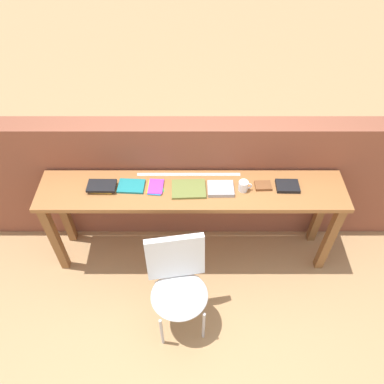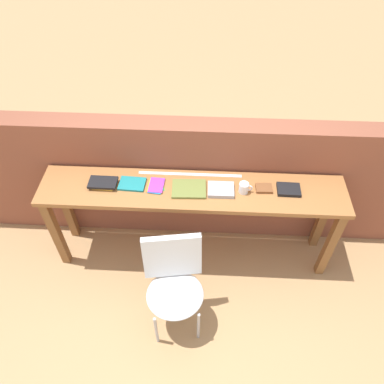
{
  "view_description": "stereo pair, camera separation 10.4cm",
  "coord_description": "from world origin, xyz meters",
  "px_view_note": "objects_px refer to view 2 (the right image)",
  "views": [
    {
      "loc": [
        -0.0,
        -1.78,
        3.06
      ],
      "look_at": [
        0.0,
        0.25,
        0.9
      ],
      "focal_mm": 35.0,
      "sensor_mm": 36.0,
      "label": 1
    },
    {
      "loc": [
        0.1,
        -1.78,
        3.06
      ],
      "look_at": [
        0.0,
        0.25,
        0.9
      ],
      "focal_mm": 35.0,
      "sensor_mm": 36.0,
      "label": 2
    }
  ],
  "objects_px": {
    "pamphlet_pile_colourful": "(156,185)",
    "book_open_centre": "(189,189)",
    "magazine_cycling": "(132,184)",
    "leather_journal_brown": "(264,188)",
    "chair_white_moulded": "(174,282)",
    "book_stack_leftmost": "(103,183)",
    "book_repair_rightmost": "(289,190)",
    "mug": "(244,188)"
  },
  "relations": [
    {
      "from": "magazine_cycling",
      "to": "book_repair_rightmost",
      "type": "bearing_deg",
      "value": 2.83
    },
    {
      "from": "chair_white_moulded",
      "to": "book_stack_leftmost",
      "type": "relative_size",
      "value": 3.89
    },
    {
      "from": "pamphlet_pile_colourful",
      "to": "book_open_centre",
      "type": "xyz_separation_m",
      "value": [
        0.27,
        -0.03,
        0.0
      ]
    },
    {
      "from": "pamphlet_pile_colourful",
      "to": "chair_white_moulded",
      "type": "bearing_deg",
      "value": -74.04
    },
    {
      "from": "book_open_centre",
      "to": "mug",
      "type": "height_order",
      "value": "mug"
    },
    {
      "from": "book_stack_leftmost",
      "to": "book_open_centre",
      "type": "xyz_separation_m",
      "value": [
        0.7,
        -0.02,
        -0.01
      ]
    },
    {
      "from": "book_open_centre",
      "to": "leather_journal_brown",
      "type": "height_order",
      "value": "leather_journal_brown"
    },
    {
      "from": "book_stack_leftmost",
      "to": "magazine_cycling",
      "type": "height_order",
      "value": "book_stack_leftmost"
    },
    {
      "from": "magazine_cycling",
      "to": "leather_journal_brown",
      "type": "distance_m",
      "value": 1.07
    },
    {
      "from": "chair_white_moulded",
      "to": "book_repair_rightmost",
      "type": "distance_m",
      "value": 1.16
    },
    {
      "from": "mug",
      "to": "book_repair_rightmost",
      "type": "relative_size",
      "value": 0.6
    },
    {
      "from": "chair_white_moulded",
      "to": "pamphlet_pile_colourful",
      "type": "height_order",
      "value": "pamphlet_pile_colourful"
    },
    {
      "from": "chair_white_moulded",
      "to": "mug",
      "type": "height_order",
      "value": "mug"
    },
    {
      "from": "chair_white_moulded",
      "to": "leather_journal_brown",
      "type": "height_order",
      "value": "leather_journal_brown"
    },
    {
      "from": "book_open_centre",
      "to": "mug",
      "type": "xyz_separation_m",
      "value": [
        0.44,
        0.0,
        0.03
      ]
    },
    {
      "from": "book_open_centre",
      "to": "leather_journal_brown",
      "type": "xyz_separation_m",
      "value": [
        0.6,
        0.04,
        0.0
      ]
    },
    {
      "from": "pamphlet_pile_colourful",
      "to": "book_repair_rightmost",
      "type": "relative_size",
      "value": 1.05
    },
    {
      "from": "magazine_cycling",
      "to": "chair_white_moulded",
      "type": "bearing_deg",
      "value": -56.86
    },
    {
      "from": "chair_white_moulded",
      "to": "magazine_cycling",
      "type": "height_order",
      "value": "magazine_cycling"
    },
    {
      "from": "chair_white_moulded",
      "to": "magazine_cycling",
      "type": "xyz_separation_m",
      "value": [
        -0.39,
        0.67,
        0.36
      ]
    },
    {
      "from": "mug",
      "to": "book_repair_rightmost",
      "type": "xyz_separation_m",
      "value": [
        0.36,
        0.03,
        -0.03
      ]
    },
    {
      "from": "book_stack_leftmost",
      "to": "book_open_centre",
      "type": "relative_size",
      "value": 0.84
    },
    {
      "from": "chair_white_moulded",
      "to": "book_stack_leftmost",
      "type": "xyz_separation_m",
      "value": [
        -0.62,
        0.65,
        0.38
      ]
    },
    {
      "from": "mug",
      "to": "book_open_centre",
      "type": "bearing_deg",
      "value": -179.87
    },
    {
      "from": "pamphlet_pile_colourful",
      "to": "mug",
      "type": "bearing_deg",
      "value": -2.18
    },
    {
      "from": "magazine_cycling",
      "to": "pamphlet_pile_colourful",
      "type": "relative_size",
      "value": 1.1
    },
    {
      "from": "mug",
      "to": "leather_journal_brown",
      "type": "bearing_deg",
      "value": 11.97
    },
    {
      "from": "book_open_centre",
      "to": "pamphlet_pile_colourful",
      "type": "bearing_deg",
      "value": 171.92
    },
    {
      "from": "magazine_cycling",
      "to": "book_repair_rightmost",
      "type": "height_order",
      "value": "book_repair_rightmost"
    },
    {
      "from": "chair_white_moulded",
      "to": "magazine_cycling",
      "type": "bearing_deg",
      "value": 120.09
    },
    {
      "from": "chair_white_moulded",
      "to": "book_stack_leftmost",
      "type": "height_order",
      "value": "book_stack_leftmost"
    },
    {
      "from": "book_stack_leftmost",
      "to": "book_open_centre",
      "type": "bearing_deg",
      "value": -1.51
    },
    {
      "from": "chair_white_moulded",
      "to": "book_stack_leftmost",
      "type": "bearing_deg",
      "value": 133.45
    },
    {
      "from": "pamphlet_pile_colourful",
      "to": "leather_journal_brown",
      "type": "xyz_separation_m",
      "value": [
        0.87,
        0.01,
        0.0
      ]
    },
    {
      "from": "pamphlet_pile_colourful",
      "to": "leather_journal_brown",
      "type": "bearing_deg",
      "value": 0.52
    },
    {
      "from": "mug",
      "to": "book_repair_rightmost",
      "type": "distance_m",
      "value": 0.36
    },
    {
      "from": "leather_journal_brown",
      "to": "book_repair_rightmost",
      "type": "relative_size",
      "value": 0.71
    },
    {
      "from": "pamphlet_pile_colourful",
      "to": "book_open_centre",
      "type": "bearing_deg",
      "value": -5.94
    },
    {
      "from": "book_stack_leftmost",
      "to": "mug",
      "type": "distance_m",
      "value": 1.14
    },
    {
      "from": "magazine_cycling",
      "to": "book_stack_leftmost",
      "type": "bearing_deg",
      "value": -173.39
    },
    {
      "from": "book_open_centre",
      "to": "mug",
      "type": "bearing_deg",
      "value": -2.02
    },
    {
      "from": "book_repair_rightmost",
      "to": "book_stack_leftmost",
      "type": "bearing_deg",
      "value": -178.44
    }
  ]
}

